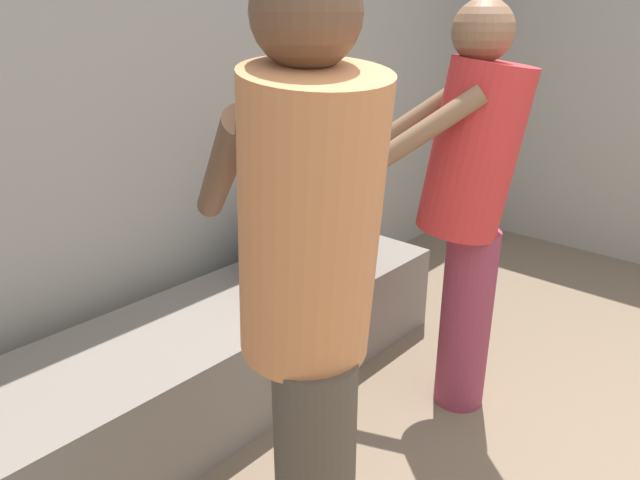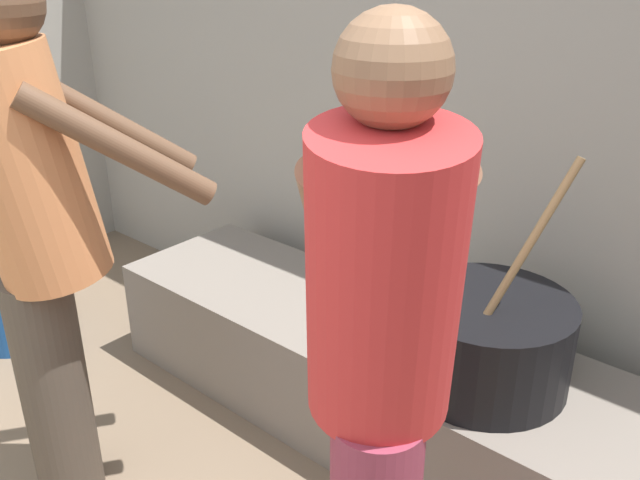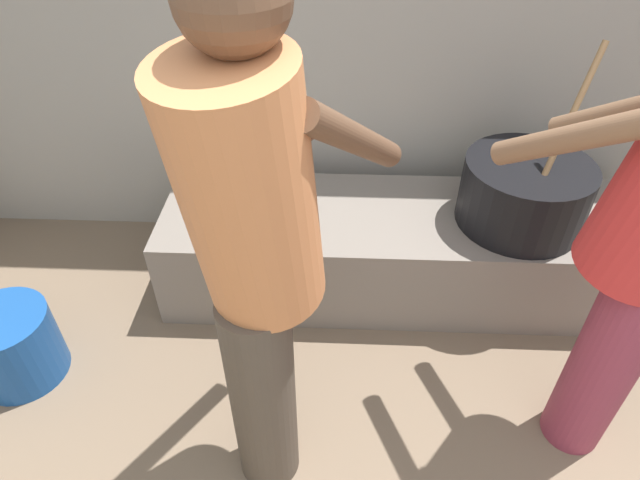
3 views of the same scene
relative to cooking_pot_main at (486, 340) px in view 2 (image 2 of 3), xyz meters
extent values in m
cube|color=#9E998E|center=(-0.29, 0.55, 0.44)|extent=(5.26, 0.20, 1.98)
cube|color=slate|center=(-0.47, 0.03, -0.35)|extent=(2.08, 0.60, 0.41)
cylinder|color=black|center=(0.00, 0.00, 0.00)|extent=(0.51, 0.51, 0.28)
cylinder|color=#937047|center=(0.09, 0.00, 0.34)|extent=(0.18, 0.21, 0.51)
cylinder|color=#4C4238|center=(-0.96, -0.88, -0.16)|extent=(0.20, 0.20, 0.79)
cylinder|color=#D17F4C|center=(-0.95, -0.86, 0.55)|extent=(0.45, 0.48, 0.67)
cylinder|color=brown|center=(-0.72, -0.71, 0.62)|extent=(0.29, 0.46, 0.36)
cylinder|color=brown|center=(-0.95, -0.58, 0.62)|extent=(0.29, 0.46, 0.36)
cylinder|color=red|center=(0.10, -0.69, 0.51)|extent=(0.47, 0.49, 0.65)
sphere|color=brown|center=(0.09, -0.69, 0.91)|extent=(0.21, 0.21, 0.21)
cylinder|color=brown|center=(0.06, -0.43, 0.57)|extent=(0.34, 0.41, 0.35)
cylinder|color=brown|center=(-0.15, -0.59, 0.57)|extent=(0.34, 0.41, 0.35)
cylinder|color=#194C99|center=(-1.99, -0.54, -0.40)|extent=(0.34, 0.34, 0.31)
camera|label=1|loc=(-1.80, -1.65, 0.97)|focal=32.86mm
camera|label=2|loc=(0.75, -1.65, 1.11)|focal=38.15mm
camera|label=3|loc=(-0.75, -1.82, 1.23)|focal=30.00mm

